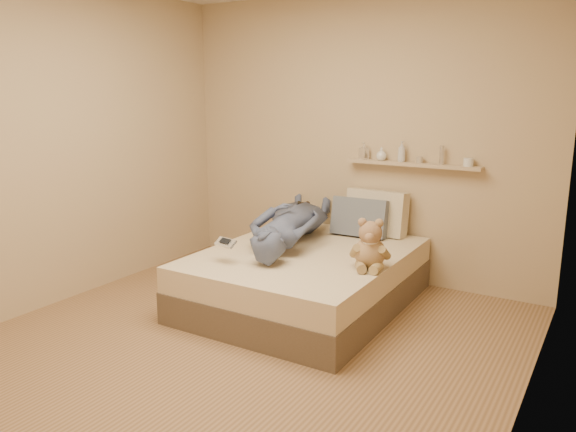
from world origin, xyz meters
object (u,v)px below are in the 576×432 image
Objects in this scene: game_console at (226,242)px; wall_shelf at (412,164)px; pillow_grey at (360,217)px; bed at (306,278)px; dark_plush at (303,218)px; pillow_cream at (377,212)px; person at (290,222)px; teddy_bear at (370,248)px.

wall_shelf is (0.92, 1.49, 0.49)m from game_console.
pillow_grey is at bearing -150.18° from wall_shelf.
bed is at bearing 57.34° from game_console.
game_console is 1.82m from wall_shelf.
pillow_grey is at bearing 66.98° from game_console.
dark_plush is 0.56× the size of pillow_grey.
dark_plush is at bearing -170.09° from pillow_grey.
pillow_cream is (0.64, 1.41, 0.04)m from game_console.
pillow_cream is at bearing -142.28° from person.
pillow_cream is at bearing 20.19° from dark_plush.
dark_plush is 0.51× the size of pillow_cream.
pillow_grey reaches higher than bed.
bed is at bearing -103.67° from pillow_grey.
bed is 0.97m from pillow_cream.
pillow_cream is at bearing -164.27° from wall_shelf.
game_console is at bearing -122.66° from bed.
pillow_cream reaches higher than dark_plush.
teddy_bear is 1.36× the size of dark_plush.
pillow_grey is at bearing -142.63° from person.
dark_plush is 0.68m from pillow_cream.
game_console is 1.38m from pillow_grey.
game_console is 1.55m from pillow_cream.
teddy_bear is 1.17m from wall_shelf.
bed is 3.45× the size of pillow_cream.
teddy_bear is at bearing -61.58° from pillow_grey.
game_console is at bearing -156.49° from teddy_bear.
dark_plush is at bearing 121.36° from bed.
person is at bearing 80.27° from game_console.
game_console is at bearing 65.34° from person.
pillow_cream is at bearing 109.78° from teddy_bear.
game_console is 0.38× the size of pillow_grey.
teddy_bear is at bearing -86.15° from wall_shelf.
teddy_bear is 1.24m from dark_plush.
teddy_bear is at bearing -70.22° from pillow_cream.
pillow_cream reaches higher than pillow_grey.
wall_shelf is at bearing 18.84° from dark_plush.
game_console is 0.12× the size of person.
pillow_cream is at bearing 65.55° from game_console.
wall_shelf is (0.91, 0.31, 0.53)m from dark_plush.
pillow_cream is 0.85m from person.
pillow_grey is 0.42× the size of wall_shelf.
person is at bearing 160.74° from teddy_bear.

